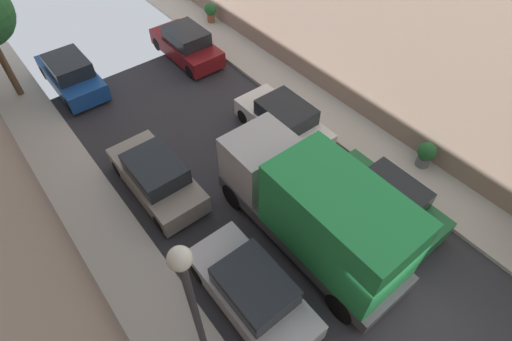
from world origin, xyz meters
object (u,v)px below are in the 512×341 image
object	(u,v)px
parked_car_left_4	(157,177)
parked_car_left_5	(71,75)
parked_car_left_3	(252,291)
potted_plant_3	(426,154)
lamp_post	(192,301)
parked_car_right_3	(284,121)
parked_car_right_2	(385,200)
delivery_truck	(316,210)
potted_plant_2	(210,11)
parked_car_right_4	(187,45)

from	to	relation	value
parked_car_left_4	parked_car_left_5	xyz separation A→B (m)	(0.00, 7.79, 0.00)
parked_car_left_3	potted_plant_3	distance (m)	8.29
parked_car_left_3	lamp_post	xyz separation A→B (m)	(-1.90, -0.55, 3.06)
parked_car_right_3	potted_plant_3	size ratio (longest dim) A/B	4.05
parked_car_left_5	lamp_post	distance (m)	14.19
parked_car_right_2	delivery_truck	distance (m)	2.98
potted_plant_2	potted_plant_3	xyz separation A→B (m)	(0.06, -13.93, -0.02)
parked_car_left_3	parked_car_right_3	size ratio (longest dim) A/B	1.00
parked_car_right_2	lamp_post	xyz separation A→B (m)	(-7.30, -0.29, 3.06)
potted_plant_3	lamp_post	bearing A→B (deg)	-175.88
delivery_truck	parked_car_right_3	bearing A→B (deg)	58.52
parked_car_left_4	delivery_truck	world-z (taller)	delivery_truck
parked_car_left_3	potted_plant_3	xyz separation A→B (m)	(8.29, 0.18, 0.01)
parked_car_left_5	potted_plant_2	distance (m)	8.29
parked_car_left_3	delivery_truck	size ratio (longest dim) A/B	0.64
parked_car_left_4	parked_car_right_4	distance (m)	8.58
parked_car_right_2	parked_car_right_3	bearing A→B (deg)	90.00
parked_car_left_4	potted_plant_3	bearing A→B (deg)	-32.12
parked_car_right_4	lamp_post	size ratio (longest dim) A/B	0.76
parked_car_left_4	parked_car_right_2	xyz separation A→B (m)	(5.40, -5.65, 0.00)
parked_car_left_5	parked_car_right_3	bearing A→B (deg)	-57.14
parked_car_right_2	potted_plant_2	bearing A→B (deg)	78.85
potted_plant_3	lamp_post	xyz separation A→B (m)	(-10.19, -0.73, 3.05)
parked_car_left_4	delivery_truck	distance (m)	5.77
lamp_post	parked_car_right_3	bearing A→B (deg)	36.30
parked_car_left_4	delivery_truck	size ratio (longest dim) A/B	0.64
potted_plant_2	lamp_post	distance (m)	18.08
parked_car_right_4	potted_plant_3	world-z (taller)	parked_car_right_4
parked_car_left_4	potted_plant_2	distance (m)	12.00
parked_car_right_2	parked_car_left_3	bearing A→B (deg)	177.23
parked_car_left_3	parked_car_right_2	bearing A→B (deg)	-2.77
parked_car_right_3	lamp_post	xyz separation A→B (m)	(-7.30, -5.36, 3.06)
potted_plant_3	lamp_post	distance (m)	10.66
parked_car_left_5	potted_plant_3	xyz separation A→B (m)	(8.29, -12.99, 0.01)
parked_car_left_3	parked_car_left_4	size ratio (longest dim) A/B	1.00
parked_car_left_5	lamp_post	bearing A→B (deg)	-97.88
potted_plant_2	potted_plant_3	bearing A→B (deg)	-89.77
delivery_truck	potted_plant_3	xyz separation A→B (m)	(5.59, -0.22, -1.06)
parked_car_left_4	parked_car_right_2	world-z (taller)	same
delivery_truck	parked_car_left_5	bearing A→B (deg)	101.94
parked_car_left_5	parked_car_right_2	bearing A→B (deg)	-68.10
parked_car_left_3	parked_car_right_4	size ratio (longest dim) A/B	1.00
parked_car_left_4	parked_car_right_4	world-z (taller)	same
parked_car_left_3	parked_car_right_4	bearing A→B (deg)	65.86
parked_car_left_3	parked_car_left_4	distance (m)	5.39
parked_car_left_4	potted_plant_2	xyz separation A→B (m)	(8.23, 8.73, 0.03)
parked_car_left_5	parked_car_right_2	xyz separation A→B (m)	(5.40, -13.43, 0.00)
parked_car_left_4	potted_plant_3	distance (m)	9.78
parked_car_left_5	parked_car_right_4	bearing A→B (deg)	-11.75
parked_car_right_2	parked_car_right_4	size ratio (longest dim) A/B	1.00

